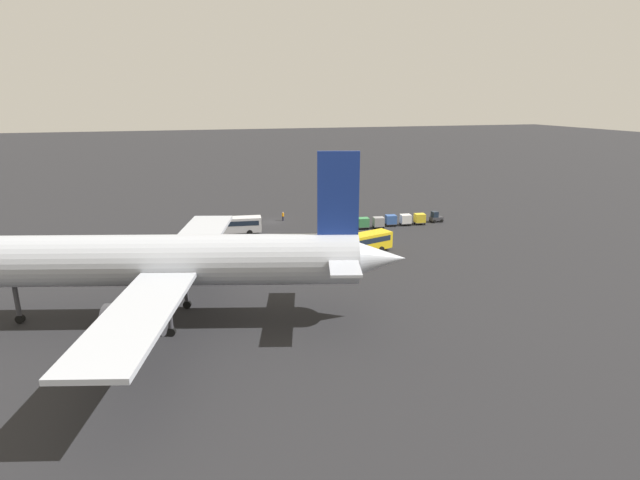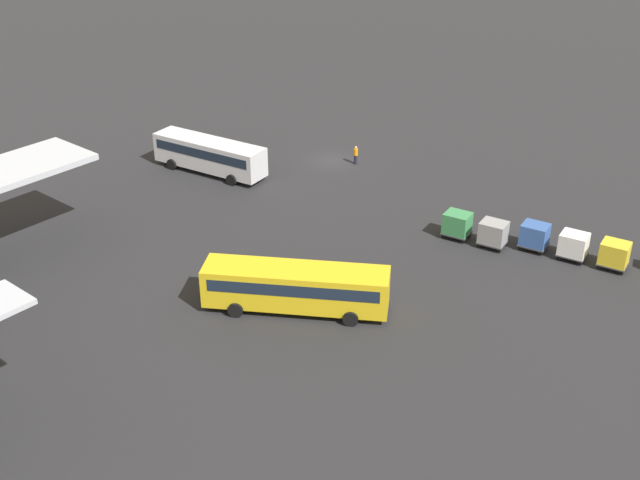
{
  "view_description": "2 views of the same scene",
  "coord_description": "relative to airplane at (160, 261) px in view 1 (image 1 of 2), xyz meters",
  "views": [
    {
      "loc": [
        17.18,
        92.94,
        23.16
      ],
      "look_at": [
        -1.67,
        27.84,
        3.8
      ],
      "focal_mm": 28.0,
      "sensor_mm": 36.0,
      "label": 1
    },
    {
      "loc": [
        -28.99,
        63.82,
        28.62
      ],
      "look_at": [
        -8.27,
        20.17,
        3.06
      ],
      "focal_mm": 45.0,
      "sensor_mm": 36.0,
      "label": 2
    }
  ],
  "objects": [
    {
      "name": "airplane",
      "position": [
        0.0,
        0.0,
        0.0
      ],
      "size": [
        51.24,
        44.24,
        18.11
      ],
      "rotation": [
        0.0,
        0.0,
        -0.26
      ],
      "color": "#B2B7C1",
      "rests_on": "ground"
    },
    {
      "name": "worker_person",
      "position": [
        -21.74,
        -41.28,
        -5.94
      ],
      "size": [
        0.38,
        0.38,
        1.74
      ],
      "color": "#1E1E2D",
      "rests_on": "ground"
    },
    {
      "name": "cargo_cart_blue",
      "position": [
        -40.29,
        -31.57,
        -5.62
      ],
      "size": [
        2.16,
        1.88,
        2.06
      ],
      "rotation": [
        0.0,
        0.0,
        -0.1
      ],
      "color": "#38383D",
      "rests_on": "ground"
    },
    {
      "name": "ground_plane",
      "position": [
        -19.48,
        -41.04,
        -6.81
      ],
      "size": [
        600.0,
        600.0,
        0.0
      ],
      "primitive_type": "plane",
      "color": "#232326"
    },
    {
      "name": "cargo_cart_green",
      "position": [
        -34.55,
        -30.94,
        -5.62
      ],
      "size": [
        2.16,
        1.88,
        2.06
      ],
      "rotation": [
        0.0,
        0.0,
        -0.1
      ],
      "color": "#38383D",
      "rests_on": "ground"
    },
    {
      "name": "cargo_cart_grey",
      "position": [
        -37.42,
        -30.63,
        -5.62
      ],
      "size": [
        2.16,
        1.88,
        2.06
      ],
      "rotation": [
        0.0,
        0.0,
        -0.1
      ],
      "color": "#38383D",
      "rests_on": "ground"
    },
    {
      "name": "shuttle_bus_far",
      "position": [
        -28.03,
        -16.64,
        -4.98
      ],
      "size": [
        12.29,
        6.22,
        3.03
      ],
      "rotation": [
        0.0,
        0.0,
        0.31
      ],
      "color": "gold",
      "rests_on": "ground"
    },
    {
      "name": "baggage_tug",
      "position": [
        -49.89,
        -31.99,
        -5.87
      ],
      "size": [
        2.47,
        1.74,
        2.1
      ],
      "rotation": [
        0.0,
        0.0,
        0.05
      ],
      "color": "#333338",
      "rests_on": "ground"
    },
    {
      "name": "cargo_cart_yellow",
      "position": [
        -46.02,
        -31.12,
        -5.62
      ],
      "size": [
        2.16,
        1.88,
        2.06
      ],
      "rotation": [
        0.0,
        0.0,
        -0.1
      ],
      "color": "#38383D",
      "rests_on": "ground"
    },
    {
      "name": "shuttle_bus_near",
      "position": [
        -10.61,
        -33.78,
        -4.98
      ],
      "size": [
        11.22,
        3.81,
        3.05
      ],
      "rotation": [
        0.0,
        0.0,
        -0.11
      ],
      "color": "silver",
      "rests_on": "ground"
    },
    {
      "name": "cargo_cart_white",
      "position": [
        -43.16,
        -31.27,
        -5.62
      ],
      "size": [
        2.16,
        1.88,
        2.06
      ],
      "rotation": [
        0.0,
        0.0,
        -0.1
      ],
      "color": "#38383D",
      "rests_on": "ground"
    }
  ]
}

